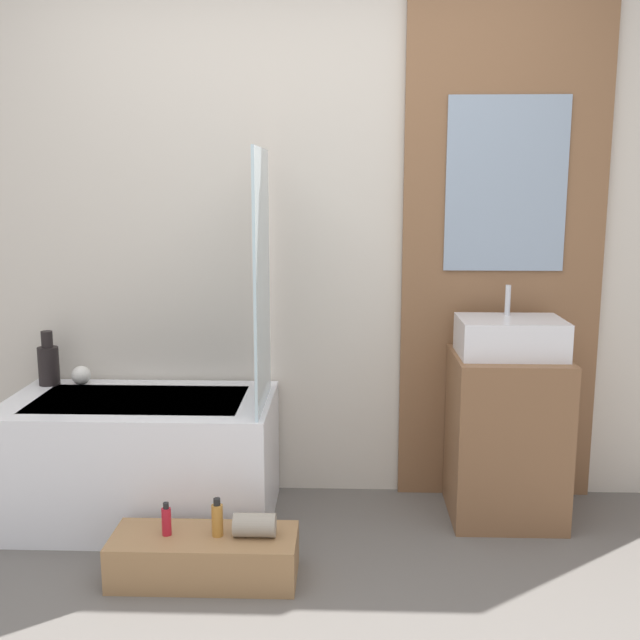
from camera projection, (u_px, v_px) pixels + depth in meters
wall_tiled_back at (303, 226)px, 3.52m from camera, size 4.20×0.06×2.60m
wall_wood_accent at (504, 224)px, 3.44m from camera, size 0.92×0.04×2.60m
bathtub at (142, 458)px, 3.36m from camera, size 1.18×0.66×0.56m
glass_shower_screen at (262, 280)px, 3.14m from camera, size 0.01×0.52×1.08m
wooden_step_bench at (205, 557)px, 2.87m from camera, size 0.71×0.28×0.18m
vanity_cabinet at (506, 437)px, 3.36m from camera, size 0.49×0.46×0.75m
sink at (510, 337)px, 3.28m from camera, size 0.45×0.32×0.30m
vase_tall_dark at (49, 363)px, 3.53m from camera, size 0.10×0.10×0.26m
vase_round_light at (81, 375)px, 3.54m from camera, size 0.09×0.09×0.09m
bottle_soap_primary at (166, 520)px, 2.84m from camera, size 0.04×0.04×0.13m
bottle_soap_secondary at (217, 519)px, 2.84m from camera, size 0.04×0.04×0.15m
towel_roll at (255, 525)px, 2.83m from camera, size 0.16×0.09×0.09m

